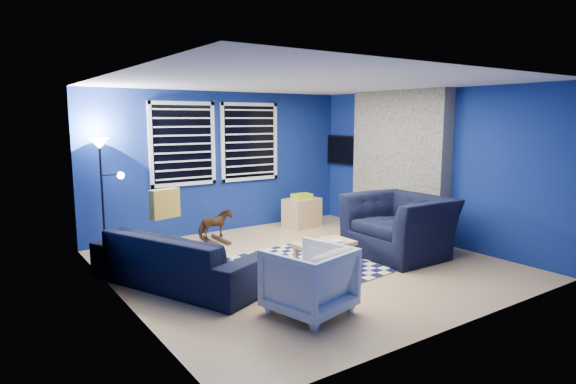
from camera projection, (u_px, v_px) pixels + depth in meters
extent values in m
plane|color=tan|center=(305.00, 264.00, 6.76)|extent=(5.00, 5.00, 0.00)
plane|color=white|center=(306.00, 82.00, 6.38)|extent=(5.00, 5.00, 0.00)
plane|color=navy|center=(222.00, 162.00, 8.61)|extent=(5.00, 0.00, 5.00)
plane|color=navy|center=(119.00, 191.00, 5.18)|extent=(0.00, 5.00, 5.00)
plane|color=navy|center=(426.00, 166.00, 7.97)|extent=(0.00, 5.00, 5.00)
cube|color=gray|center=(398.00, 164.00, 8.31)|extent=(0.26, 2.00, 2.50)
cube|color=black|center=(391.00, 216.00, 8.36)|extent=(0.04, 0.70, 0.60)
cube|color=gray|center=(385.00, 234.00, 8.34)|extent=(0.50, 1.20, 0.08)
cube|color=black|center=(183.00, 144.00, 8.12)|extent=(1.05, 0.02, 1.30)
cube|color=white|center=(181.00, 103.00, 8.01)|extent=(1.17, 0.05, 0.06)
cube|color=white|center=(184.00, 184.00, 8.22)|extent=(1.17, 0.05, 0.06)
cube|color=black|center=(249.00, 142.00, 8.85)|extent=(1.05, 0.02, 1.30)
cube|color=white|center=(249.00, 104.00, 8.74)|extent=(1.17, 0.05, 0.06)
cube|color=white|center=(250.00, 179.00, 8.94)|extent=(1.17, 0.05, 0.06)
cube|color=black|center=(345.00, 150.00, 9.55)|extent=(0.06, 1.00, 0.58)
cube|color=black|center=(343.00, 150.00, 9.53)|extent=(0.01, 0.92, 0.50)
cube|color=black|center=(314.00, 263.00, 6.79)|extent=(2.69, 2.25, 0.02)
imported|color=black|center=(180.00, 258.00, 5.89)|extent=(2.45, 1.73, 0.67)
imported|color=black|center=(399.00, 226.00, 7.14)|extent=(1.39, 1.21, 0.89)
imported|color=gray|center=(309.00, 280.00, 5.01)|extent=(0.93, 0.95, 0.72)
imported|color=#492B17|center=(215.00, 224.00, 7.90)|extent=(0.30, 0.58, 0.47)
cube|color=tan|center=(324.00, 244.00, 6.46)|extent=(0.80, 0.47, 0.05)
cube|color=tan|center=(324.00, 262.00, 6.50)|extent=(0.73, 0.39, 0.03)
cube|color=#9C2C58|center=(318.00, 243.00, 6.35)|extent=(0.22, 0.16, 0.03)
cube|color=silver|center=(337.00, 241.00, 6.45)|extent=(0.18, 0.13, 0.03)
cube|color=tan|center=(312.00, 265.00, 6.16)|extent=(0.05, 0.05, 0.32)
cube|color=tan|center=(352.00, 256.00, 6.54)|extent=(0.05, 0.05, 0.32)
cube|color=tan|center=(296.00, 258.00, 6.45)|extent=(0.05, 0.05, 0.32)
cube|color=tan|center=(335.00, 251.00, 6.83)|extent=(0.05, 0.05, 0.32)
cube|color=tan|center=(302.00, 213.00, 9.03)|extent=(0.71, 0.53, 0.54)
cube|color=black|center=(302.00, 213.00, 9.03)|extent=(0.62, 0.47, 0.44)
cube|color=#B1D519|center=(302.00, 196.00, 8.99)|extent=(0.38, 0.31, 0.09)
cylinder|color=black|center=(106.00, 251.00, 7.39)|extent=(0.22, 0.22, 0.03)
cylinder|color=black|center=(103.00, 199.00, 7.27)|extent=(0.03, 0.03, 1.62)
cone|color=white|center=(99.00, 143.00, 7.14)|extent=(0.29, 0.29, 0.16)
sphere|color=white|center=(121.00, 175.00, 7.33)|extent=(0.11, 0.11, 0.11)
cube|color=gold|center=(165.00, 204.00, 6.60)|extent=(0.44, 0.23, 0.40)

